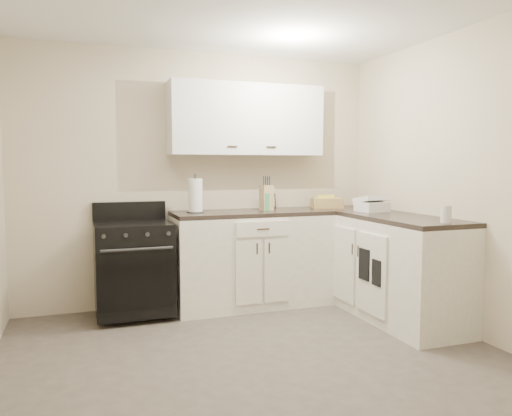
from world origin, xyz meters
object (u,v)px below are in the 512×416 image
object	(u,v)px
stove	(134,268)
knife_block	(267,198)
paper_towel	(195,196)
countertop_grill	(372,207)
wicker_basket	(327,203)

from	to	relation	value
stove	knife_block	bearing A→B (deg)	2.43
paper_towel	countertop_grill	size ratio (longest dim) A/B	1.24
paper_towel	wicker_basket	distance (m)	1.43
knife_block	paper_towel	bearing A→B (deg)	170.85
stove	wicker_basket	size ratio (longest dim) A/B	2.61
countertop_grill	knife_block	bearing A→B (deg)	146.87
knife_block	wicker_basket	distance (m)	0.70
knife_block	countertop_grill	distance (m)	1.03
paper_towel	countertop_grill	distance (m)	1.71
stove	wicker_basket	xyz separation A→B (m)	(2.01, 0.09, 0.53)
paper_towel	countertop_grill	xyz separation A→B (m)	(1.64, -0.47, -0.11)
wicker_basket	countertop_grill	distance (m)	0.56
stove	knife_block	size ratio (longest dim) A/B	3.28
wicker_basket	paper_towel	bearing A→B (deg)	-178.27
stove	knife_block	distance (m)	1.45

